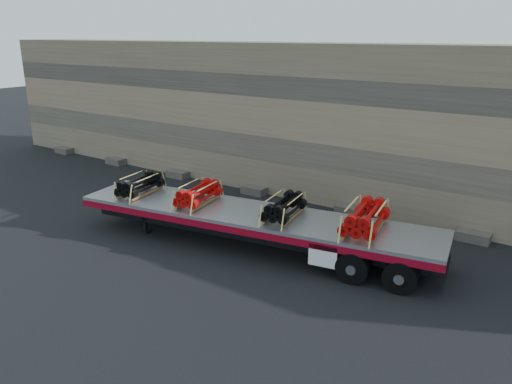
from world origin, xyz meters
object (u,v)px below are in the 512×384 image
bundle_front (140,185)px  bundle_midfront (198,194)px  bundle_rear (365,219)px  trailer (252,229)px  bundle_midrear (284,208)px

bundle_front → bundle_midfront: bearing=0.0°
bundle_midfront → bundle_rear: (6.18, 1.02, 0.06)m
trailer → bundle_midrear: (1.23, 0.20, 1.02)m
trailer → bundle_midrear: size_ratio=6.81×
bundle_rear → bundle_front: bearing=-180.0°
bundle_midfront → bundle_front: bearing=180.0°
bundle_midrear → bundle_rear: bearing=-0.0°
trailer → bundle_front: (-4.83, -0.79, 1.02)m
trailer → bundle_rear: bearing=-0.0°
bundle_midrear → bundle_rear: 2.81m
bundle_front → bundle_midfront: (2.65, 0.44, 0.00)m
bundle_midfront → bundle_midrear: (3.41, 0.56, -0.00)m
trailer → bundle_midfront: (-2.18, -0.36, 1.02)m
trailer → bundle_midfront: bundle_midfront is taller
trailer → bundle_front: bearing=-180.0°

